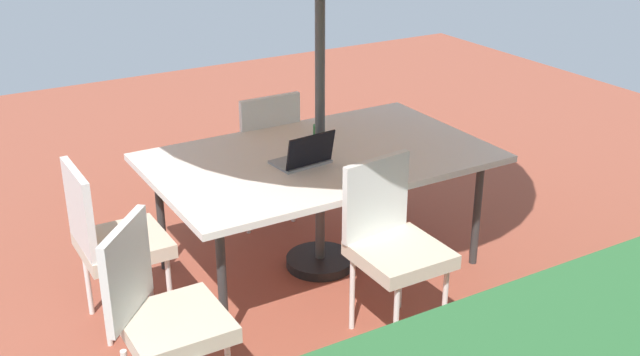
# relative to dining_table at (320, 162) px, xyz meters

# --- Properties ---
(ground_plane) EXTENTS (10.00, 10.00, 0.02)m
(ground_plane) POSITION_rel_dining_table_xyz_m (0.00, 0.00, -0.74)
(ground_plane) COLOR #9E4C38
(dining_table) EXTENTS (2.06, 1.25, 0.77)m
(dining_table) POSITION_rel_dining_table_xyz_m (0.00, 0.00, 0.00)
(dining_table) COLOR silver
(dining_table) RESTS_ON ground_plane
(chair_east) EXTENTS (0.46, 0.46, 0.98)m
(chair_east) POSITION_rel_dining_table_xyz_m (1.32, -0.01, -0.17)
(chair_east) COLOR beige
(chair_east) RESTS_ON ground_plane
(chair_north) EXTENTS (0.47, 0.48, 0.98)m
(chair_north) POSITION_rel_dining_table_xyz_m (0.02, 0.80, -0.17)
(chair_north) COLOR beige
(chair_north) RESTS_ON ground_plane
(chair_south) EXTENTS (0.46, 0.46, 0.98)m
(chair_south) POSITION_rel_dining_table_xyz_m (0.02, -0.77, -0.17)
(chair_south) COLOR beige
(chair_south) RESTS_ON ground_plane
(chair_northeast) EXTENTS (0.59, 0.58, 0.98)m
(chair_northeast) POSITION_rel_dining_table_xyz_m (1.33, 0.84, -0.17)
(chair_northeast) COLOR beige
(chair_northeast) RESTS_ON ground_plane
(laptop) EXTENTS (0.34, 0.28, 0.21)m
(laptop) POSITION_rel_dining_table_xyz_m (0.16, 0.09, 0.09)
(laptop) COLOR gray
(laptop) RESTS_ON dining_table
(cup) EXTENTS (0.06, 0.06, 0.09)m
(cup) POSITION_rel_dining_table_xyz_m (-0.14, -0.27, 0.09)
(cup) COLOR #286B33
(cup) RESTS_ON dining_table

